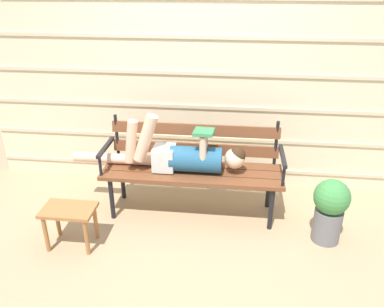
{
  "coord_description": "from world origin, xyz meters",
  "views": [
    {
      "loc": [
        0.37,
        -3.07,
        2.2
      ],
      "look_at": [
        0.0,
        0.14,
        0.65
      ],
      "focal_mm": 36.14,
      "sensor_mm": 36.0,
      "label": 1
    }
  ],
  "objects_px": {
    "reclining_person": "(181,155)",
    "park_bench": "(193,163)",
    "footstool": "(69,216)",
    "potted_plant": "(330,208)"
  },
  "relations": [
    {
      "from": "park_bench",
      "to": "potted_plant",
      "type": "bearing_deg",
      "value": -16.33
    },
    {
      "from": "reclining_person",
      "to": "potted_plant",
      "type": "distance_m",
      "value": 1.4
    },
    {
      "from": "reclining_person",
      "to": "footstool",
      "type": "distance_m",
      "value": 1.12
    },
    {
      "from": "park_bench",
      "to": "footstool",
      "type": "bearing_deg",
      "value": -145.03
    },
    {
      "from": "footstool",
      "to": "potted_plant",
      "type": "distance_m",
      "value": 2.24
    },
    {
      "from": "potted_plant",
      "to": "park_bench",
      "type": "bearing_deg",
      "value": 163.67
    },
    {
      "from": "reclining_person",
      "to": "potted_plant",
      "type": "height_order",
      "value": "reclining_person"
    },
    {
      "from": "reclining_person",
      "to": "park_bench",
      "type": "bearing_deg",
      "value": 33.51
    },
    {
      "from": "park_bench",
      "to": "potted_plant",
      "type": "relative_size",
      "value": 2.85
    },
    {
      "from": "park_bench",
      "to": "footstool",
      "type": "xyz_separation_m",
      "value": [
        -0.98,
        -0.69,
        -0.21
      ]
    }
  ]
}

